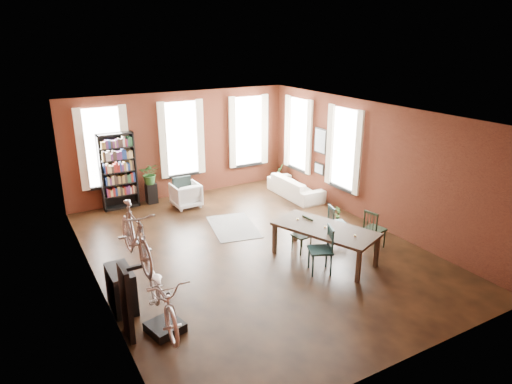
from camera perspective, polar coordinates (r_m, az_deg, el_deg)
room at (r=10.67m, az=-0.78°, el=4.72°), size 9.00×9.04×3.22m
dining_table at (r=10.31m, az=8.53°, el=-6.41°), size 1.80×2.49×0.77m
dining_chair_a at (r=9.74m, az=8.04°, el=-7.18°), size 0.62×0.62×1.02m
dining_chair_b at (r=10.61m, az=5.74°, el=-5.39°), size 0.41×0.41×0.82m
dining_chair_c at (r=11.09m, az=14.60°, el=-4.50°), size 0.50×0.50×0.93m
dining_chair_d at (r=11.28m, az=10.13°, el=-3.85°), size 0.51×0.51×0.89m
bookshelf at (r=13.54m, az=-16.85°, el=2.50°), size 1.00×0.32×2.20m
white_armchair at (r=13.42m, az=-8.77°, el=-0.23°), size 0.78×0.73×0.78m
cream_sofa at (r=14.15m, az=4.95°, el=1.04°), size 0.61×2.08×0.81m
striped_rug at (r=12.01m, az=-2.86°, el=-4.36°), size 1.45×1.95×0.01m
bike_trainer at (r=8.25m, az=-11.28°, el=-16.24°), size 0.66×0.66×0.16m
bike_wall_rack at (r=7.95m, az=-15.92°, el=-13.20°), size 0.16×0.60×1.30m
console_table at (r=8.85m, az=-16.49°, el=-11.55°), size 0.40×0.80×0.80m
plant_stand at (r=13.94m, az=-12.94°, el=-0.14°), size 0.31×0.31×0.60m
plant_by_sofa at (r=15.38m, az=2.85°, el=1.61°), size 0.57×0.78×0.31m
plant_small at (r=12.63m, az=10.16°, el=-3.15°), size 0.26×0.40×0.13m
bicycle_floor at (r=7.72m, az=-11.78°, el=-9.83°), size 0.75×1.06×1.91m
bicycle_hung at (r=7.33m, az=-15.08°, el=-2.93°), size 0.47×1.00×1.66m
plant_on_stand at (r=13.74m, az=-13.09°, el=1.98°), size 0.78×0.82×0.50m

